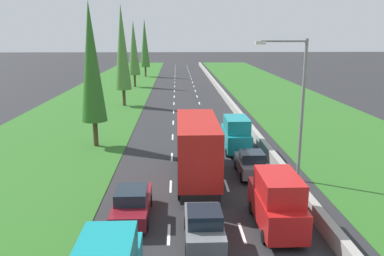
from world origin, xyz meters
The scene contains 16 objects.
ground_plane centered at (0.00, 60.00, 0.00)m, with size 300.00×300.00×0.00m, color #28282B.
grass_verge_left centered at (-12.65, 60.00, 0.02)m, with size 14.00×140.00×0.04m, color #2D6623.
grass_verge_right centered at (14.35, 60.00, 0.02)m, with size 14.00×140.00×0.04m, color #2D6623.
median_barrier centered at (5.70, 60.00, 0.42)m, with size 0.44×120.00×0.85m, color #9E9B93.
lane_markings centered at (0.00, 60.00, 0.01)m, with size 3.64×116.00×0.01m.
grey_hatchback_centre_lane centered at (-0.14, 14.20, 0.84)m, with size 1.74×3.90×1.72m.
maroon_sedan_left_lane centered at (-3.66, 16.78, 0.81)m, with size 1.82×4.50×1.64m.
red_van_right_lane centered at (3.47, 15.46, 1.40)m, with size 1.96×4.90×2.82m.
grey_hatchback_right_lane_third centered at (3.59, 22.75, 0.84)m, with size 1.74×3.90×1.72m.
teal_van_right_lane centered at (3.42, 28.44, 1.40)m, with size 1.96×4.90×2.82m.
red_box_truck_centre_lane centered at (-0.09, 22.05, 2.18)m, with size 2.46×9.40×4.18m.
poplar_tree_second centered at (-8.20, 30.29, 7.00)m, with size 2.10×2.10×11.89m.
poplar_tree_third centered at (-8.32, 49.47, 7.56)m, with size 2.13×2.13×13.02m.
poplar_tree_fourth centered at (-8.88, 68.50, 6.89)m, with size 2.09×2.09×11.67m.
poplar_tree_fifth centered at (-8.32, 85.98, 7.36)m, with size 2.12×2.12×12.61m.
street_light_mast centered at (6.12, 21.69, 5.23)m, with size 3.20×0.28×9.00m.
Camera 1 is at (-1.30, -1.78, 9.23)m, focal length 36.42 mm.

